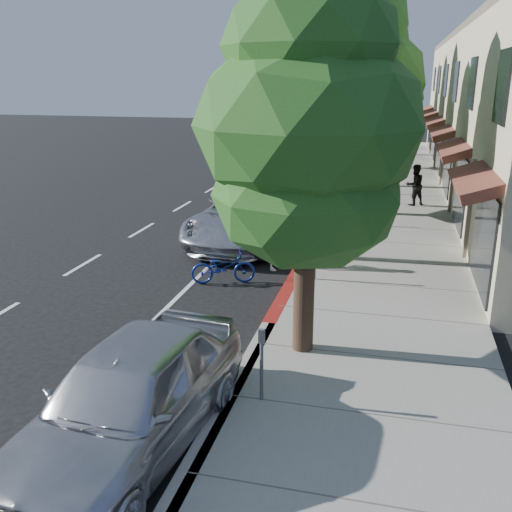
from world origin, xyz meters
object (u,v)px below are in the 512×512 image
(street_tree_3, at_px, (369,79))
(street_tree_5, at_px, (379,84))
(street_tree_0, at_px, (308,131))
(bicycle, at_px, (223,267))
(pedestrian, at_px, (415,185))
(street_tree_2, at_px, (359,100))
(cyclist, at_px, (276,238))
(silver_suv, at_px, (247,216))
(white_pickup, at_px, (324,164))
(street_tree_4, at_px, (375,84))
(street_tree_1, at_px, (344,89))
(dark_suv_far, at_px, (352,147))
(dark_sedan, at_px, (298,183))
(near_car_a, at_px, (129,398))

(street_tree_3, xyz_separation_m, street_tree_5, (0.00, 12.00, -0.35))
(street_tree_5, bearing_deg, street_tree_0, -90.00)
(bicycle, relative_size, pedestrian, 1.00)
(street_tree_2, distance_m, cyclist, 7.98)
(bicycle, relative_size, silver_suv, 0.27)
(white_pickup, height_order, pedestrian, pedestrian)
(street_tree_0, bearing_deg, street_tree_4, 90.00)
(street_tree_1, distance_m, dark_suv_far, 22.41)
(street_tree_4, height_order, cyclist, street_tree_4)
(street_tree_4, xyz_separation_m, pedestrian, (2.29, -10.12, -3.79))
(cyclist, relative_size, bicycle, 1.06)
(bicycle, height_order, silver_suv, silver_suv)
(cyclist, distance_m, dark_suv_far, 22.99)
(pedestrian, bearing_deg, dark_suv_far, -108.11)
(bicycle, bearing_deg, dark_sedan, -20.52)
(street_tree_4, height_order, dark_suv_far, street_tree_4)
(street_tree_0, xyz_separation_m, pedestrian, (2.29, 13.88, -3.32))
(pedestrian, bearing_deg, street_tree_2, 6.54)
(street_tree_2, relative_size, bicycle, 4.30)
(street_tree_5, bearing_deg, street_tree_2, -90.00)
(street_tree_4, distance_m, street_tree_5, 6.00)
(street_tree_0, bearing_deg, street_tree_3, 90.00)
(bicycle, distance_m, silver_suv, 4.01)
(street_tree_3, relative_size, bicycle, 4.84)
(street_tree_5, relative_size, dark_sedan, 1.79)
(cyclist, bearing_deg, white_pickup, 17.33)
(white_pickup, bearing_deg, cyclist, -90.24)
(pedestrian, bearing_deg, street_tree_1, 40.99)
(silver_suv, height_order, pedestrian, pedestrian)
(street_tree_2, distance_m, street_tree_5, 18.00)
(street_tree_4, bearing_deg, dark_suv_far, 109.33)
(silver_suv, bearing_deg, cyclist, -56.02)
(street_tree_4, relative_size, white_pickup, 1.30)
(street_tree_2, height_order, pedestrian, street_tree_2)
(street_tree_0, bearing_deg, bicycle, 127.42)
(bicycle, relative_size, dark_sedan, 0.40)
(street_tree_4, xyz_separation_m, street_tree_5, (0.00, 6.00, -0.03))
(street_tree_1, height_order, silver_suv, street_tree_1)
(street_tree_3, bearing_deg, dark_sedan, -129.50)
(street_tree_3, bearing_deg, near_car_a, -95.16)
(white_pickup, height_order, near_car_a, white_pickup)
(silver_suv, xyz_separation_m, dark_sedan, (0.43, 7.26, -0.15))
(street_tree_3, height_order, pedestrian, street_tree_3)
(street_tree_0, height_order, silver_suv, street_tree_0)
(cyclist, distance_m, dark_sedan, 9.82)
(street_tree_0, bearing_deg, dark_sedan, 100.27)
(cyclist, relative_size, pedestrian, 1.06)
(white_pickup, bearing_deg, dark_suv_far, 82.85)
(street_tree_4, bearing_deg, bicycle, -97.51)
(street_tree_0, relative_size, street_tree_5, 0.91)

